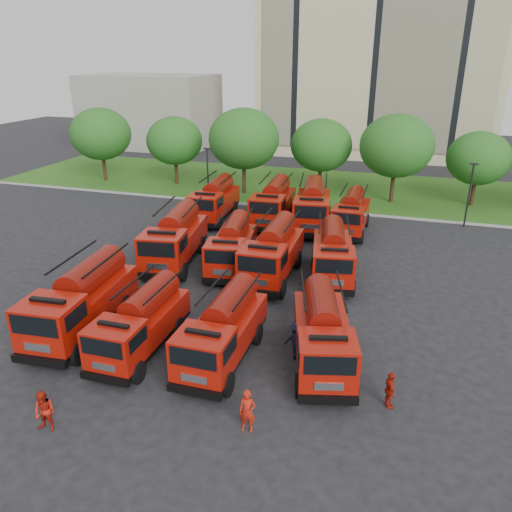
{
  "coord_description": "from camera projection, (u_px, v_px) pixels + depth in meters",
  "views": [
    {
      "loc": [
        7.36,
        -23.88,
        12.91
      ],
      "look_at": [
        -0.74,
        2.09,
        1.8
      ],
      "focal_mm": 35.0,
      "sensor_mm": 36.0,
      "label": 1
    }
  ],
  "objects": [
    {
      "name": "ground",
      "position": [
        257.0,
        300.0,
        28.02
      ],
      "size": [
        140.0,
        140.0,
        0.0
      ],
      "primitive_type": "plane",
      "color": "black",
      "rests_on": "ground"
    },
    {
      "name": "lawn",
      "position": [
        332.0,
        188.0,
        50.97
      ],
      "size": [
        70.0,
        16.0,
        0.12
      ],
      "primitive_type": "cube",
      "color": "#2B5316",
      "rests_on": "ground"
    },
    {
      "name": "curb",
      "position": [
        317.0,
        210.0,
        43.81
      ],
      "size": [
        70.0,
        0.3,
        0.14
      ],
      "primitive_type": "cube",
      "color": "gray",
      "rests_on": "ground"
    },
    {
      "name": "apartment_building",
      "position": [
        380.0,
        56.0,
        65.11
      ],
      "size": [
        30.0,
        14.18,
        25.0
      ],
      "color": "tan",
      "rests_on": "ground"
    },
    {
      "name": "side_building",
      "position": [
        151.0,
        111.0,
        73.28
      ],
      "size": [
        18.0,
        12.0,
        10.0
      ],
      "primitive_type": "cube",
      "color": "gray",
      "rests_on": "ground"
    },
    {
      "name": "tree_0",
      "position": [
        101.0,
        134.0,
        52.17
      ],
      "size": [
        6.3,
        6.3,
        7.7
      ],
      "color": "#382314",
      "rests_on": "ground"
    },
    {
      "name": "tree_1",
      "position": [
        175.0,
        141.0,
        51.03
      ],
      "size": [
        5.71,
        5.71,
        6.98
      ],
      "color": "#382314",
      "rests_on": "ground"
    },
    {
      "name": "tree_2",
      "position": [
        244.0,
        139.0,
        47.2
      ],
      "size": [
        6.72,
        6.72,
        8.22
      ],
      "color": "#382314",
      "rests_on": "ground"
    },
    {
      "name": "tree_3",
      "position": [
        321.0,
        145.0,
        47.73
      ],
      "size": [
        5.88,
        5.88,
        7.19
      ],
      "color": "#382314",
      "rests_on": "ground"
    },
    {
      "name": "tree_4",
      "position": [
        397.0,
        146.0,
        44.28
      ],
      "size": [
        6.55,
        6.55,
        8.01
      ],
      "color": "#382314",
      "rests_on": "ground"
    },
    {
      "name": "tree_5",
      "position": [
        479.0,
        158.0,
        43.56
      ],
      "size": [
        5.46,
        5.46,
        6.68
      ],
      "color": "#382314",
      "rests_on": "ground"
    },
    {
      "name": "lamp_post_0",
      "position": [
        208.0,
        173.0,
        44.88
      ],
      "size": [
        0.6,
        0.25,
        5.11
      ],
      "color": "black",
      "rests_on": "ground"
    },
    {
      "name": "lamp_post_1",
      "position": [
        470.0,
        191.0,
        38.82
      ],
      "size": [
        0.6,
        0.25,
        5.11
      ],
      "color": "black",
      "rests_on": "ground"
    },
    {
      "name": "fire_truck_0",
      "position": [
        82.0,
        300.0,
        24.35
      ],
      "size": [
        3.22,
        7.64,
        3.39
      ],
      "rotation": [
        0.0,
        0.0,
        0.08
      ],
      "color": "black",
      "rests_on": "ground"
    },
    {
      "name": "fire_truck_1",
      "position": [
        141.0,
        322.0,
        22.85
      ],
      "size": [
        2.37,
        6.37,
        2.89
      ],
      "rotation": [
        0.0,
        0.0,
        0.01
      ],
      "color": "black",
      "rests_on": "ground"
    },
    {
      "name": "fire_truck_2",
      "position": [
        223.0,
        329.0,
        22.14
      ],
      "size": [
        2.46,
        6.63,
        3.01
      ],
      "rotation": [
        0.0,
        0.0,
        0.0
      ],
      "color": "black",
      "rests_on": "ground"
    },
    {
      "name": "fire_truck_3",
      "position": [
        323.0,
        333.0,
        21.83
      ],
      "size": [
        3.93,
        7.06,
        3.05
      ],
      "rotation": [
        0.0,
        0.0,
        0.26
      ],
      "color": "black",
      "rests_on": "ground"
    },
    {
      "name": "fire_truck_4",
      "position": [
        175.0,
        238.0,
        32.46
      ],
      "size": [
        3.79,
        7.9,
        3.45
      ],
      "rotation": [
        0.0,
        0.0,
        0.16
      ],
      "color": "black",
      "rests_on": "ground"
    },
    {
      "name": "fire_truck_5",
      "position": [
        232.0,
        246.0,
        31.66
      ],
      "size": [
        3.39,
        7.03,
        3.07
      ],
      "rotation": [
        0.0,
        0.0,
        0.16
      ],
      "color": "black",
      "rests_on": "ground"
    },
    {
      "name": "fire_truck_6",
      "position": [
        273.0,
        252.0,
        30.36
      ],
      "size": [
        2.83,
        7.37,
        3.33
      ],
      "rotation": [
        0.0,
        0.0,
        0.02
      ],
      "color": "black",
      "rests_on": "ground"
    },
    {
      "name": "fire_truck_7",
      "position": [
        333.0,
        253.0,
        30.4
      ],
      "size": [
        3.51,
        7.15,
        3.11
      ],
      "rotation": [
        0.0,
        0.0,
        0.18
      ],
      "color": "black",
      "rests_on": "ground"
    },
    {
      "name": "fire_truck_8",
      "position": [
        215.0,
        200.0,
        41.14
      ],
      "size": [
        2.99,
        7.25,
        3.23
      ],
      "rotation": [
        0.0,
        0.0,
        0.07
      ],
      "color": "black",
      "rests_on": "ground"
    },
    {
      "name": "fire_truck_9",
      "position": [
        273.0,
        203.0,
        40.21
      ],
      "size": [
        3.12,
        7.54,
        3.36
      ],
      "rotation": [
        0.0,
        0.0,
        0.07
      ],
      "color": "black",
      "rests_on": "ground"
    },
    {
      "name": "fire_truck_10",
      "position": [
        312.0,
        206.0,
        39.12
      ],
      "size": [
        3.79,
        8.0,
        3.5
      ],
      "rotation": [
        0.0,
        0.0,
        0.15
      ],
      "color": "black",
      "rests_on": "ground"
    },
    {
      "name": "fire_truck_11",
      "position": [
        351.0,
        213.0,
        38.2
      ],
      "size": [
        2.47,
        6.62,
        3.0
      ],
      "rotation": [
        0.0,
        0.0,
        0.01
      ],
      "color": "black",
      "rests_on": "ground"
    },
    {
      "name": "firefighter_0",
      "position": [
        247.0,
        430.0,
        18.4
      ],
      "size": [
        0.67,
        0.52,
        1.72
      ],
      "primitive_type": "imported",
      "rotation": [
        0.0,
        0.0,
        0.1
      ],
      "color": "#A61A0C",
      "rests_on": "ground"
    },
    {
      "name": "firefighter_1",
      "position": [
        48.0,
        430.0,
        18.4
      ],
      "size": [
        0.83,
        0.48,
        1.67
      ],
      "primitive_type": "imported",
      "rotation": [
        0.0,
        0.0,
        0.04
      ],
      "color": "#A61A0C",
      "rests_on": "ground"
    },
    {
      "name": "firefighter_2",
      "position": [
        388.0,
        407.0,
        19.62
      ],
      "size": [
        0.8,
        1.05,
        1.58
      ],
      "primitive_type": "imported",
      "rotation": [
        0.0,
        0.0,
        1.91
      ],
      "color": "#A61A0C",
      "rests_on": "ground"
    },
    {
      "name": "firefighter_3",
      "position": [
        297.0,
        358.0,
        22.72
      ],
      "size": [
        1.23,
        0.65,
        1.88
      ],
      "primitive_type": "imported",
      "rotation": [
        0.0,
        0.0,
        3.16
      ],
      "color": "black",
      "rests_on": "ground"
    },
    {
      "name": "firefighter_4",
      "position": [
        149.0,
        283.0,
        30.11
      ],
      "size": [
        0.99,
        1.07,
        1.83
      ],
      "primitive_type": "imported",
      "rotation": [
        0.0,
        0.0,
        2.17
      ],
      "color": "black",
      "rests_on": "ground"
    },
    {
      "name": "firefighter_5",
      "position": [
        323.0,
        287.0,
        29.65
      ],
      "size": [
        1.89,
        1.01,
        1.95
      ],
      "primitive_type": "imported",
      "rotation": [
        0.0,
        0.0,
        3.27
      ],
      "color": "#A61A0C",
      "rests_on": "ground"
    }
  ]
}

